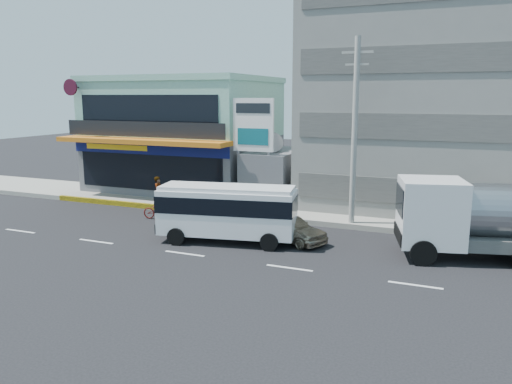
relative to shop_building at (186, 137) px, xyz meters
The scene contains 12 objects.
ground 16.57m from the shop_building, 60.16° to the right, with size 120.00×120.00×0.00m, color black.
sidewalk 14.27m from the shop_building, 18.88° to the right, with size 70.00×5.00×0.30m, color gray.
shop_building is the anchor object (origin of this frame).
concrete_building 18.28m from the shop_building, ahead, with size 16.00×12.00×14.00m, color gray.
gap_structure 8.53m from the shop_building, 13.67° to the right, with size 3.00×6.00×3.50m, color #4D4D52.
satellite_dish 8.54m from the shop_building, 20.21° to the right, with size 1.50×1.50×0.15m, color slate.
billboard 8.92m from the shop_building, 32.32° to the right, with size 2.60×0.18×6.90m.
utility_pole_near 15.50m from the shop_building, 25.06° to the right, with size 1.60×0.30×10.00m.
minibus 14.77m from the shop_building, 52.06° to the right, with size 6.90×3.32×2.77m.
sedan 15.91m from the shop_building, 41.15° to the right, with size 1.62×4.02×1.37m, color tan.
tanker_truck 22.99m from the shop_building, 24.55° to the right, with size 9.17×4.57×3.47m.
motorcycle_rider 10.02m from the shop_building, 69.41° to the right, with size 2.03×0.97×2.50m.
Camera 1 is at (11.28, -18.72, 7.00)m, focal length 35.00 mm.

